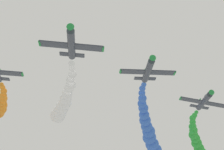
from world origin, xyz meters
TOP-DOWN VIEW (x-y plane):
  - airplane_lead at (6.57, 11.96)m, footprint 9.56×10.35m
  - smoke_trail_lead at (8.83, -14.39)m, footprint 5.76×27.22m
  - airplane_left_inner at (-6.01, 1.07)m, footprint 9.56×10.35m
  - smoke_trail_left_inner at (-10.16, -26.55)m, footprint 8.65×29.32m
  - smoke_trail_right_inner at (21.73, -19.21)m, footprint 4.91×17.79m
  - airplane_left_outer at (-18.88, -12.42)m, footprint 9.48×10.35m
  - smoke_trail_left_outer at (-24.48, -40.03)m, footprint 10.66×28.85m

SIDE VIEW (x-z plane):
  - smoke_trail_left_inner at x=-10.16m, z-range 125.51..136.34m
  - smoke_trail_left_outer at x=-24.48m, z-range 127.15..135.41m
  - smoke_trail_lead at x=8.83m, z-range 132.73..136.76m
  - airplane_left_outer at x=-18.88m, z-range 133.90..136.73m
  - smoke_trail_right_inner at x=21.73m, z-range 134.23..137.02m
  - airplane_lead at x=6.57m, z-range 134.80..137.20m
  - airplane_left_inner at x=-6.01m, z-range 135.17..137.49m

